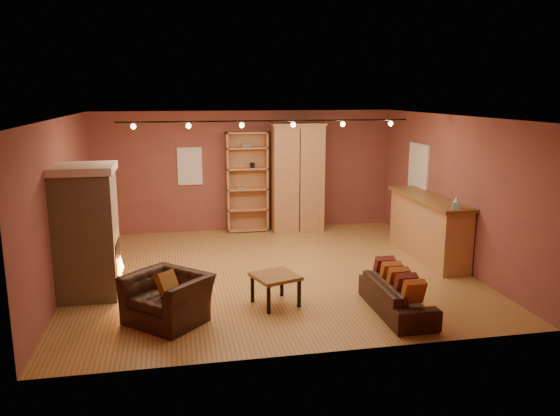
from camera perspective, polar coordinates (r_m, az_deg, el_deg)
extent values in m
plane|color=olive|center=(10.04, -1.03, -6.66)|extent=(7.00, 7.00, 0.00)
plane|color=brown|center=(9.52, -1.09, 9.52)|extent=(7.00, 7.00, 0.00)
cube|color=brown|center=(12.86, -3.57, 3.88)|extent=(7.00, 0.02, 2.80)
cube|color=brown|center=(9.73, -21.82, 0.39)|extent=(0.02, 6.50, 2.80)
cube|color=brown|center=(10.84, 17.49, 1.82)|extent=(0.02, 6.50, 2.80)
cube|color=tan|center=(9.16, -19.54, -2.69)|extent=(0.90, 0.90, 2.00)
cube|color=beige|center=(8.96, -20.01, 3.88)|extent=(0.98, 0.98, 0.12)
cube|color=black|center=(9.21, -16.83, -5.02)|extent=(0.10, 0.65, 0.55)
cone|color=orange|center=(9.24, -16.41, -5.72)|extent=(0.10, 0.10, 0.22)
cube|color=white|center=(12.72, -9.41, 4.33)|extent=(0.56, 0.04, 0.86)
cube|color=tan|center=(12.87, -3.56, 2.84)|extent=(0.96, 0.04, 2.34)
cube|color=tan|center=(12.66, -5.52, 2.65)|extent=(0.04, 0.37, 2.34)
cube|color=tan|center=(12.78, -1.42, 2.79)|extent=(0.04, 0.37, 2.34)
cube|color=gray|center=(12.71, -4.17, 2.13)|extent=(0.18, 0.12, 0.05)
cube|color=black|center=(12.67, -2.91, 4.49)|extent=(0.10, 0.10, 0.12)
cube|color=tan|center=(12.94, -3.40, -2.21)|extent=(0.96, 0.37, 0.04)
cube|color=tan|center=(12.83, -3.43, -0.09)|extent=(0.96, 0.37, 0.03)
cube|color=tan|center=(12.74, -3.45, 2.02)|extent=(0.96, 0.37, 0.04)
cube|color=tan|center=(12.66, -3.48, 4.14)|extent=(0.96, 0.37, 0.04)
cube|color=tan|center=(12.61, -3.51, 6.30)|extent=(0.96, 0.37, 0.04)
cube|color=tan|center=(12.58, -3.53, 7.89)|extent=(0.96, 0.37, 0.04)
cube|color=tan|center=(12.77, 1.77, 3.08)|extent=(1.18, 0.64, 2.47)
cube|color=brown|center=(12.46, 2.10, 2.86)|extent=(0.02, 0.01, 2.37)
cube|color=tan|center=(12.63, 1.81, 8.75)|extent=(1.24, 0.70, 0.06)
cube|color=tan|center=(11.11, 15.20, -2.12)|extent=(0.55, 2.44, 1.17)
cube|color=brown|center=(10.98, 15.38, 0.98)|extent=(0.67, 2.56, 0.06)
cube|color=#8EC3E3|center=(9.98, 17.92, 0.28)|extent=(0.16, 0.16, 0.12)
cone|color=white|center=(9.96, 17.96, 0.91)|extent=(0.08, 0.08, 0.10)
cube|color=white|center=(12.03, 14.29, 4.17)|extent=(0.05, 0.90, 1.00)
imported|color=black|center=(8.34, 12.15, -8.56)|extent=(0.49, 1.64, 0.64)
cube|color=#A05120|center=(7.80, 13.78, -8.46)|extent=(0.30, 0.23, 0.36)
cube|color=maroon|center=(8.04, 12.97, -7.81)|extent=(0.30, 0.23, 0.36)
cube|color=#A05120|center=(8.27, 12.21, -7.19)|extent=(0.30, 0.23, 0.36)
cube|color=#A05120|center=(8.51, 11.50, -6.60)|extent=(0.30, 0.23, 0.36)
cube|color=maroon|center=(8.75, 10.82, -6.05)|extent=(0.30, 0.23, 0.36)
imported|color=black|center=(7.97, -11.69, -8.44)|extent=(1.25, 1.23, 0.93)
cube|color=#AA722B|center=(7.93, -11.73, -7.65)|extent=(0.38, 0.38, 0.34)
cube|color=brown|center=(8.41, -0.48, -7.15)|extent=(0.80, 0.80, 0.05)
cube|color=black|center=(8.21, -1.98, -9.46)|extent=(0.05, 0.05, 0.42)
cube|color=black|center=(8.30, 1.67, -9.20)|extent=(0.05, 0.05, 0.42)
cube|color=black|center=(8.70, -2.53, -8.20)|extent=(0.05, 0.05, 0.42)
cube|color=black|center=(8.78, 0.91, -7.98)|extent=(0.05, 0.05, 0.42)
cylinder|color=black|center=(9.72, -1.30, 9.09)|extent=(5.20, 0.03, 0.03)
sphere|color=#FFD88C|center=(9.61, -15.08, 8.24)|extent=(0.09, 0.09, 0.09)
sphere|color=#FFD88C|center=(9.59, -9.54, 8.47)|extent=(0.09, 0.09, 0.09)
sphere|color=#FFD88C|center=(9.66, -4.02, 8.63)|extent=(0.09, 0.09, 0.09)
sphere|color=#FFD88C|center=(9.82, 1.38, 8.71)|extent=(0.09, 0.09, 0.09)
sphere|color=#FFD88C|center=(10.05, 6.57, 8.72)|extent=(0.09, 0.09, 0.09)
sphere|color=#FFD88C|center=(10.37, 11.48, 8.65)|extent=(0.09, 0.09, 0.09)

